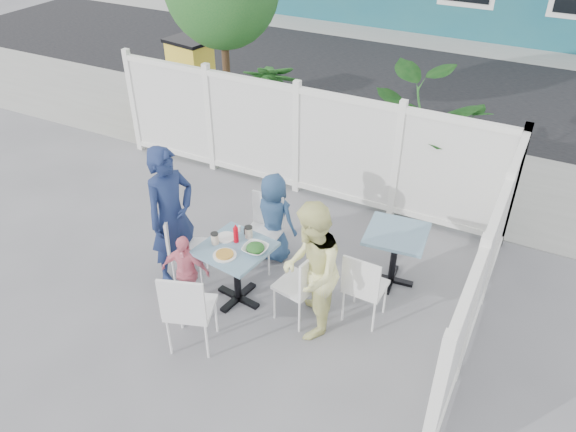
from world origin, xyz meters
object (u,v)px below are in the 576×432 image
at_px(utility_cabinet, 192,79).
at_px(chair_right, 303,281).
at_px(man, 171,216).
at_px(boy, 274,218).
at_px(spare_table, 396,244).
at_px(woman, 311,271).
at_px(main_table, 236,259).
at_px(chair_near, 187,307).
at_px(chair_back, 264,225).
at_px(toddler, 185,271).
at_px(chair_left, 181,242).

relative_size(utility_cabinet, chair_right, 1.49).
relative_size(man, boy, 1.48).
relative_size(spare_table, boy, 0.63).
height_order(spare_table, woman, woman).
bearing_deg(boy, main_table, 95.01).
xyz_separation_m(utility_cabinet, chair_near, (3.37, -4.85, -0.10)).
xyz_separation_m(chair_back, toddler, (-0.37, -1.07, -0.06)).
relative_size(utility_cabinet, woman, 0.88).
height_order(spare_table, toddler, toddler).
bearing_deg(woman, chair_right, -144.00).
relative_size(utility_cabinet, chair_left, 1.55).
height_order(chair_left, chair_right, chair_right).
distance_m(spare_table, boy, 1.46).
xyz_separation_m(chair_left, toddler, (0.31, -0.36, -0.05)).
distance_m(spare_table, chair_near, 2.42).
bearing_deg(spare_table, boy, -171.85).
bearing_deg(chair_near, toddler, 109.37).
bearing_deg(chair_right, chair_near, 148.39).
relative_size(chair_right, chair_back, 1.01).
bearing_deg(chair_right, chair_back, 60.65).
distance_m(spare_table, toddler, 2.34).
height_order(utility_cabinet, woman, woman).
xyz_separation_m(spare_table, toddler, (-1.88, -1.40, -0.08)).
bearing_deg(chair_near, chair_left, 110.42).
bearing_deg(chair_right, woman, -112.49).
xyz_separation_m(chair_right, boy, (-0.79, 0.83, 0.05)).
bearing_deg(chair_near, boy, 70.56).
distance_m(utility_cabinet, main_table, 5.26).
bearing_deg(boy, man, 49.63).
distance_m(spare_table, man, 2.52).
bearing_deg(toddler, boy, 54.14).
bearing_deg(chair_left, chair_right, 66.48).
distance_m(man, boy, 1.21).
distance_m(chair_left, chair_right, 1.54).
bearing_deg(toddler, main_table, 19.04).
distance_m(chair_left, boy, 1.12).
bearing_deg(chair_near, chair_back, 72.76).
relative_size(chair_near, boy, 0.86).
height_order(chair_left, toddler, toddler).
relative_size(chair_near, woman, 0.64).
bearing_deg(man, spare_table, -51.05).
height_order(utility_cabinet, man, man).
height_order(chair_right, toddler, toddler).
xyz_separation_m(chair_left, chair_right, (1.54, 0.00, 0.02)).
bearing_deg(woman, toddler, -99.25).
relative_size(chair_left, boy, 0.76).
bearing_deg(chair_near, spare_table, 34.03).
distance_m(main_table, boy, 0.88).
distance_m(chair_back, toddler, 1.14).
relative_size(chair_right, chair_near, 0.92).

